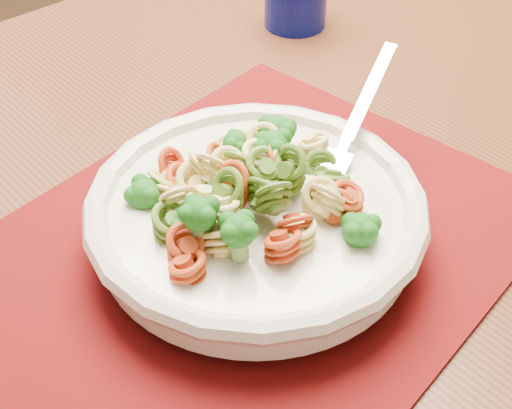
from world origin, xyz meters
TOP-DOWN VIEW (x-y plane):
  - dining_table at (-0.13, -0.65)m, footprint 1.36×0.92m
  - placemat at (-0.17, -0.72)m, footprint 0.52×0.44m
  - pasta_bowl at (-0.15, -0.72)m, footprint 0.27×0.27m
  - pasta_broccoli_heap at (-0.15, -0.72)m, footprint 0.23×0.23m
  - fork at (-0.07, -0.72)m, footprint 0.17×0.10m

SIDE VIEW (x-z plane):
  - dining_table at x=-0.13m, z-range 0.27..1.03m
  - placemat at x=-0.17m, z-range 0.77..0.77m
  - pasta_bowl at x=-0.15m, z-range 0.77..0.82m
  - fork at x=-0.07m, z-range 0.77..0.85m
  - pasta_broccoli_heap at x=-0.15m, z-range 0.78..0.85m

